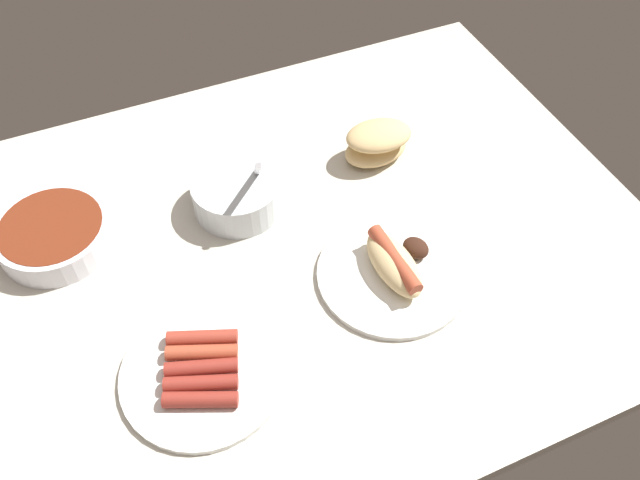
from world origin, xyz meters
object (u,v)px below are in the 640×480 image
Objects in this scene: plate_sausages at (202,371)px; bowl_chili at (54,234)px; plate_hotdog_assembled at (394,268)px; bowl_coleslaw at (237,193)px; bread_stack at (377,142)px.

bowl_chili is at bearing 114.69° from plate_sausages.
plate_hotdog_assembled is (32.63, 4.81, 0.80)cm from plate_sausages.
plate_hotdog_assembled is at bearing -53.44° from bowl_coleslaw.
plate_hotdog_assembled reaches higher than bowl_chili.
plate_hotdog_assembled is at bearing 8.38° from plate_sausages.
plate_sausages is 1.81× the size of bread_stack.
bowl_coleslaw is 1.19× the size of bread_stack.
plate_hotdog_assembled is at bearing -30.04° from bowl_chili.
bowl_coleslaw is 0.65× the size of plate_hotdog_assembled.
plate_hotdog_assembled is 26.98cm from bread_stack.
bowl_coleslaw is 32.32cm from plate_sausages.
bowl_chili is (-29.88, 3.75, -0.75)cm from bowl_coleslaw.
bowl_coleslaw is 0.66× the size of plate_sausages.
bowl_coleslaw reaches higher than bowl_chili.
plate_hotdog_assembled is at bearing -110.66° from bread_stack.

